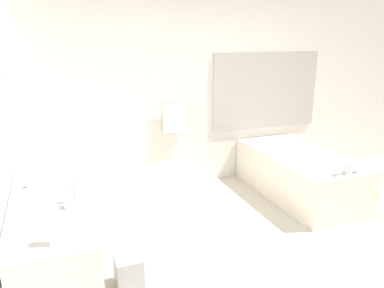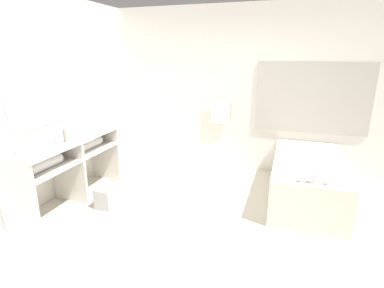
{
  "view_description": "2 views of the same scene",
  "coord_description": "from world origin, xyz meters",
  "views": [
    {
      "loc": [
        -1.83,
        -2.54,
        2.05
      ],
      "look_at": [
        -0.47,
        1.03,
        0.94
      ],
      "focal_mm": 35.0,
      "sensor_mm": 36.0,
      "label": 1
    },
    {
      "loc": [
        0.82,
        -2.81,
        1.94
      ],
      "look_at": [
        -0.38,
        0.84,
        0.77
      ],
      "focal_mm": 28.0,
      "sensor_mm": 36.0,
      "label": 2
    }
  ],
  "objects": [
    {
      "name": "water_bottle_2",
      "position": [
        -1.78,
        -0.02,
        1.0
      ],
      "size": [
        0.07,
        0.07,
        0.23
      ],
      "color": "silver",
      "rests_on": "vanity_counter"
    },
    {
      "name": "bathtub",
      "position": [
        1.13,
        1.28,
        0.32
      ],
      "size": [
        0.9,
        1.81,
        0.69
      ],
      "color": "silver",
      "rests_on": "ground_plane"
    },
    {
      "name": "ground_plane",
      "position": [
        0.0,
        0.0,
        0.0
      ],
      "size": [
        16.0,
        16.0,
        0.0
      ],
      "primitive_type": "plane",
      "color": "beige",
      "rests_on": "ground"
    },
    {
      "name": "sink_faucet",
      "position": [
        -2.06,
        0.47,
        0.98
      ],
      "size": [
        0.09,
        0.04,
        0.18
      ],
      "color": "silver",
      "rests_on": "vanity_counter"
    },
    {
      "name": "water_bottle_1",
      "position": [
        -1.89,
        -0.49,
        1.01
      ],
      "size": [
        0.07,
        0.07,
        0.24
      ],
      "color": "silver",
      "rests_on": "vanity_counter"
    },
    {
      "name": "vanity_counter",
      "position": [
        -1.9,
        0.24,
        0.66
      ],
      "size": [
        0.56,
        1.69,
        0.9
      ],
      "color": "silver",
      "rests_on": "ground_plane"
    },
    {
      "name": "waste_bin",
      "position": [
        -1.36,
        0.19,
        0.13
      ],
      "size": [
        0.22,
        0.22,
        0.27
      ],
      "color": "#B2B2B2",
      "rests_on": "ground_plane"
    },
    {
      "name": "wall_back_with_blinds",
      "position": [
        0.04,
        2.23,
        1.35
      ],
      "size": [
        7.4,
        0.13,
        2.7
      ],
      "color": "white",
      "rests_on": "ground_plane"
    },
    {
      "name": "soap_dispenser",
      "position": [
        -1.76,
        0.06,
        0.98
      ],
      "size": [
        0.05,
        0.05,
        0.2
      ],
      "color": "gray",
      "rests_on": "vanity_counter"
    }
  ]
}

